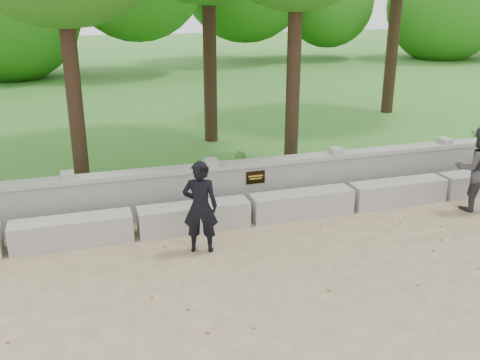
{
  "coord_description": "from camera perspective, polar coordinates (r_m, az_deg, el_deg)",
  "views": [
    {
      "loc": [
        -2.77,
        -6.36,
        3.82
      ],
      "look_at": [
        -0.39,
        1.21,
        1.05
      ],
      "focal_mm": 40.0,
      "sensor_mm": 36.0,
      "label": 1
    }
  ],
  "objects": [
    {
      "name": "shrub_b",
      "position": [
        10.63,
        -0.09,
        1.35
      ],
      "size": [
        0.32,
        0.38,
        0.62
      ],
      "primitive_type": "imported",
      "rotation": [
        0.0,
        0.0,
        1.73
      ],
      "color": "#3D7628",
      "rests_on": "lawn"
    },
    {
      "name": "ground",
      "position": [
        7.92,
        5.42,
        -9.73
      ],
      "size": [
        80.0,
        80.0,
        0.0
      ],
      "primitive_type": "plane",
      "color": "tan",
      "rests_on": "ground"
    },
    {
      "name": "concrete_bench",
      "position": [
        9.42,
        1.03,
        -3.22
      ],
      "size": [
        11.9,
        0.45,
        0.45
      ],
      "color": "#AAA8A1",
      "rests_on": "ground"
    },
    {
      "name": "lawn",
      "position": [
        20.88,
        -9.63,
        8.74
      ],
      "size": [
        40.0,
        22.0,
        0.25
      ],
      "primitive_type": "cube",
      "color": "#3E7321",
      "rests_on": "ground"
    },
    {
      "name": "visitor_left",
      "position": [
        10.71,
        23.92,
        1.1
      ],
      "size": [
        0.93,
        0.82,
        1.59
      ],
      "color": "#37363A",
      "rests_on": "ground"
    },
    {
      "name": "parapet_wall",
      "position": [
        9.96,
        -0.23,
        -0.48
      ],
      "size": [
        12.5,
        0.35,
        0.9
      ],
      "color": "#A09E97",
      "rests_on": "ground"
    },
    {
      "name": "shrub_c",
      "position": [
        13.48,
        24.25,
        3.48
      ],
      "size": [
        0.71,
        0.73,
        0.61
      ],
      "primitive_type": "imported",
      "rotation": [
        0.0,
        0.0,
        4.06
      ],
      "color": "#3D7628",
      "rests_on": "lawn"
    },
    {
      "name": "man_main",
      "position": [
        8.21,
        -4.26,
        -2.87
      ],
      "size": [
        0.62,
        0.58,
        1.48
      ],
      "color": "black",
      "rests_on": "ground"
    }
  ]
}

